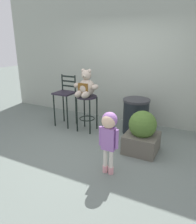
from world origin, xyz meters
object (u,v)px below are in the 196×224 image
Objects in this scene: teddy_bear at (86,87)px; trash_bin at (136,116)px; bar_chair_empty at (65,96)px; child_walking at (109,130)px; planter_with_shrub at (142,134)px; bar_stool_with_teddy at (87,106)px.

teddy_bear reaches higher than trash_bin.
bar_chair_empty reaches higher than trash_bin.
planter_with_shrub is (0.26, 0.90, -0.36)m from child_walking.
bar_stool_with_teddy is 0.68× the size of bar_chair_empty.
teddy_bear reaches higher than bar_stool_with_teddy.
teddy_bear is (-0.00, -0.03, 0.43)m from bar_stool_with_teddy.
bar_chair_empty is at bearing 38.42° from child_walking.
teddy_bear is at bearing -159.07° from trash_bin.
child_walking is 1.00m from planter_with_shrub.
child_walking is 0.83× the size of bar_chair_empty.
trash_bin is 1.70m from bar_chair_empty.
bar_stool_with_teddy is at bearing -7.06° from bar_chair_empty.
trash_bin is at bearing 19.44° from bar_stool_with_teddy.
bar_stool_with_teddy is 1.46m from planter_with_shrub.
bar_stool_with_teddy is 0.43m from teddy_bear.
teddy_bear is 1.73m from child_walking.
planter_with_shrub is at bearing -16.51° from bar_stool_with_teddy.
teddy_bear is at bearing 164.64° from planter_with_shrub.
bar_chair_empty is at bearing 172.94° from bar_stool_with_teddy.
bar_chair_empty is (-1.64, -0.28, 0.33)m from trash_bin.
child_walking reaches higher than trash_bin.
teddy_bear reaches higher than bar_chair_empty.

